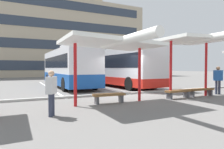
{
  "coord_description": "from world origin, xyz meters",
  "views": [
    {
      "loc": [
        -6.29,
        -10.84,
        1.63
      ],
      "look_at": [
        -0.18,
        1.84,
        1.18
      ],
      "focal_mm": 31.63,
      "sensor_mm": 36.0,
      "label": 1
    }
  ],
  "objects_px": {
    "bench_4": "(201,90)",
    "waiting_passenger_1": "(51,90)",
    "waiting_shelter_2": "(194,41)",
    "waiting_passenger_0": "(218,78)",
    "bench_3": "(178,92)",
    "waiting_shelter_1": "(113,44)",
    "coach_bus_1": "(114,67)",
    "coach_bus_0": "(68,69)",
    "bench_2": "(109,96)"
  },
  "relations": [
    {
      "from": "waiting_shelter_1",
      "to": "waiting_passenger_0",
      "type": "height_order",
      "value": "waiting_shelter_1"
    },
    {
      "from": "waiting_shelter_1",
      "to": "bench_4",
      "type": "height_order",
      "value": "waiting_shelter_1"
    },
    {
      "from": "bench_3",
      "to": "waiting_passenger_1",
      "type": "relative_size",
      "value": 1.01
    },
    {
      "from": "waiting_shelter_2",
      "to": "waiting_passenger_0",
      "type": "relative_size",
      "value": 2.75
    },
    {
      "from": "bench_4",
      "to": "bench_3",
      "type": "bearing_deg",
      "value": -178.55
    },
    {
      "from": "bench_2",
      "to": "waiting_shelter_2",
      "type": "relative_size",
      "value": 0.32
    },
    {
      "from": "bench_2",
      "to": "bench_4",
      "type": "xyz_separation_m",
      "value": [
        5.78,
        -0.25,
        0.01
      ]
    },
    {
      "from": "coach_bus_1",
      "to": "bench_3",
      "type": "height_order",
      "value": "coach_bus_1"
    },
    {
      "from": "coach_bus_0",
      "to": "coach_bus_1",
      "type": "bearing_deg",
      "value": -10.03
    },
    {
      "from": "bench_3",
      "to": "waiting_passenger_0",
      "type": "xyz_separation_m",
      "value": [
        3.45,
        0.17,
        0.68
      ]
    },
    {
      "from": "coach_bus_1",
      "to": "bench_3",
      "type": "relative_size",
      "value": 7.42
    },
    {
      "from": "bench_2",
      "to": "bench_4",
      "type": "height_order",
      "value": "same"
    },
    {
      "from": "coach_bus_0",
      "to": "bench_4",
      "type": "xyz_separation_m",
      "value": [
        5.6,
        -9.18,
        -1.27
      ]
    },
    {
      "from": "coach_bus_1",
      "to": "bench_2",
      "type": "bearing_deg",
      "value": -117.68
    },
    {
      "from": "coach_bus_0",
      "to": "waiting_passenger_0",
      "type": "height_order",
      "value": "coach_bus_0"
    },
    {
      "from": "bench_4",
      "to": "waiting_passenger_0",
      "type": "bearing_deg",
      "value": 4.2
    },
    {
      "from": "coach_bus_0",
      "to": "waiting_passenger_1",
      "type": "bearing_deg",
      "value": -106.13
    },
    {
      "from": "waiting_shelter_1",
      "to": "coach_bus_1",
      "type": "bearing_deg",
      "value": 63.32
    },
    {
      "from": "bench_4",
      "to": "coach_bus_1",
      "type": "bearing_deg",
      "value": 99.91
    },
    {
      "from": "bench_2",
      "to": "bench_3",
      "type": "relative_size",
      "value": 0.98
    },
    {
      "from": "bench_3",
      "to": "bench_4",
      "type": "relative_size",
      "value": 0.88
    },
    {
      "from": "waiting_shelter_2",
      "to": "coach_bus_0",
      "type": "bearing_deg",
      "value": 116.54
    },
    {
      "from": "coach_bus_0",
      "to": "waiting_shelter_2",
      "type": "bearing_deg",
      "value": -63.46
    },
    {
      "from": "waiting_shelter_1",
      "to": "bench_2",
      "type": "relative_size",
      "value": 3.3
    },
    {
      "from": "coach_bus_1",
      "to": "waiting_passenger_0",
      "type": "bearing_deg",
      "value": -69.42
    },
    {
      "from": "coach_bus_1",
      "to": "coach_bus_0",
      "type": "bearing_deg",
      "value": 169.97
    },
    {
      "from": "waiting_shelter_1",
      "to": "bench_4",
      "type": "xyz_separation_m",
      "value": [
        5.78,
        0.11,
        -2.37
      ]
    },
    {
      "from": "bench_3",
      "to": "waiting_passenger_0",
      "type": "distance_m",
      "value": 3.52
    },
    {
      "from": "waiting_passenger_0",
      "to": "waiting_passenger_1",
      "type": "height_order",
      "value": "waiting_passenger_0"
    },
    {
      "from": "coach_bus_1",
      "to": "bench_3",
      "type": "distance_m",
      "value": 8.61
    },
    {
      "from": "waiting_shelter_1",
      "to": "waiting_passenger_1",
      "type": "xyz_separation_m",
      "value": [
        -2.82,
        -1.07,
        -1.82
      ]
    },
    {
      "from": "coach_bus_0",
      "to": "bench_3",
      "type": "xyz_separation_m",
      "value": [
        3.8,
        -9.23,
        -1.27
      ]
    },
    {
      "from": "bench_2",
      "to": "waiting_passenger_0",
      "type": "distance_m",
      "value": 7.46
    },
    {
      "from": "bench_3",
      "to": "waiting_passenger_0",
      "type": "height_order",
      "value": "waiting_passenger_0"
    },
    {
      "from": "waiting_passenger_1",
      "to": "coach_bus_1",
      "type": "bearing_deg",
      "value": 53.51
    },
    {
      "from": "waiting_shelter_1",
      "to": "bench_4",
      "type": "bearing_deg",
      "value": 1.08
    },
    {
      "from": "waiting_shelter_2",
      "to": "coach_bus_1",
      "type": "bearing_deg",
      "value": 93.8
    },
    {
      "from": "waiting_shelter_2",
      "to": "waiting_passenger_1",
      "type": "xyz_separation_m",
      "value": [
        -7.7,
        -0.94,
        -2.23
      ]
    },
    {
      "from": "bench_4",
      "to": "waiting_passenger_1",
      "type": "bearing_deg",
      "value": -172.19
    },
    {
      "from": "waiting_shelter_1",
      "to": "waiting_passenger_1",
      "type": "distance_m",
      "value": 3.53
    },
    {
      "from": "waiting_passenger_0",
      "to": "coach_bus_0",
      "type": "bearing_deg",
      "value": 128.68
    },
    {
      "from": "bench_3",
      "to": "coach_bus_0",
      "type": "bearing_deg",
      "value": 112.4
    },
    {
      "from": "waiting_shelter_2",
      "to": "bench_4",
      "type": "xyz_separation_m",
      "value": [
        0.9,
        0.24,
        -2.77
      ]
    },
    {
      "from": "bench_3",
      "to": "waiting_passenger_1",
      "type": "xyz_separation_m",
      "value": [
        -6.8,
        -1.13,
        0.55
      ]
    },
    {
      "from": "bench_4",
      "to": "waiting_passenger_0",
      "type": "xyz_separation_m",
      "value": [
        1.65,
        0.12,
        0.68
      ]
    },
    {
      "from": "bench_2",
      "to": "waiting_passenger_0",
      "type": "height_order",
      "value": "waiting_passenger_0"
    },
    {
      "from": "bench_4",
      "to": "waiting_passenger_1",
      "type": "height_order",
      "value": "waiting_passenger_1"
    },
    {
      "from": "coach_bus_1",
      "to": "waiting_passenger_1",
      "type": "xyz_separation_m",
      "value": [
        -7.12,
        -9.63,
        -0.82
      ]
    },
    {
      "from": "waiting_shelter_2",
      "to": "waiting_passenger_0",
      "type": "height_order",
      "value": "waiting_shelter_2"
    },
    {
      "from": "waiting_passenger_0",
      "to": "bench_3",
      "type": "bearing_deg",
      "value": -177.23
    }
  ]
}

